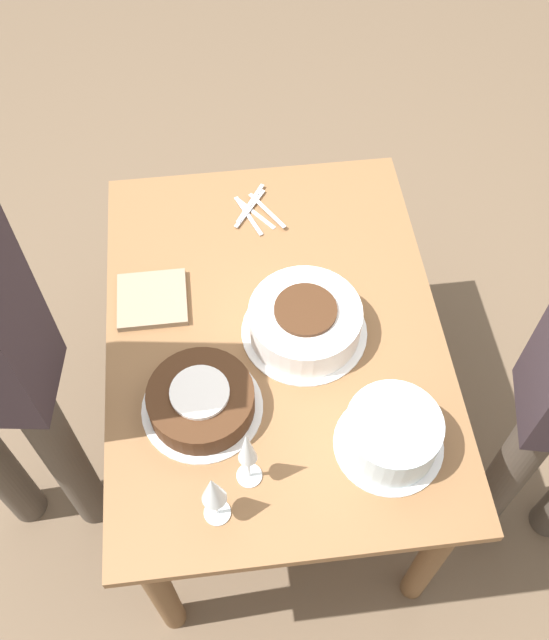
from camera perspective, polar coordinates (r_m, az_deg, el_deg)
ground_plane at (r=2.57m, az=0.00°, el=-9.95°), size 12.00×12.00×0.00m
dining_table at (r=2.02m, az=0.00°, el=-2.80°), size 1.22×0.90×0.75m
cake_center_white at (r=1.86m, az=2.45°, el=-0.11°), size 0.34×0.34×0.11m
cake_front_chocolate at (r=1.77m, az=-5.89°, el=-6.43°), size 0.30×0.30×0.09m
cake_back_decorated at (r=1.72m, az=9.34°, el=-9.02°), size 0.27×0.27×0.12m
wine_glass_near at (r=1.58m, az=-2.20°, el=-10.30°), size 0.06×0.06×0.23m
wine_glass_far at (r=1.56m, az=-4.94°, el=-13.47°), size 0.06×0.06×0.20m
fork_pile at (r=2.16m, az=-1.64°, el=8.78°), size 0.20×0.15×0.01m
napkin_stack at (r=1.98m, az=-9.76°, el=1.63°), size 0.18×0.19×0.02m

